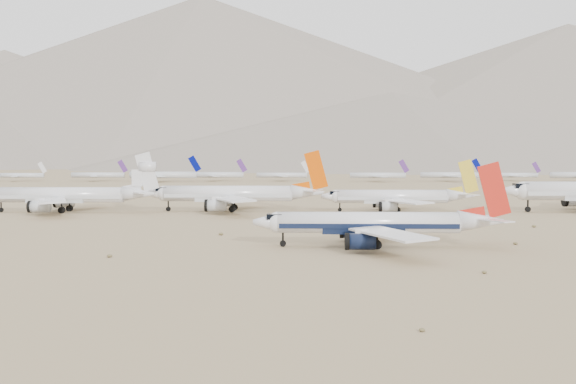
# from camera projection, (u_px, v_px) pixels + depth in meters

# --- Properties ---
(ground) EXTENTS (7000.00, 7000.00, 0.00)m
(ground) POSITION_uv_depth(u_px,v_px,m) (380.00, 245.00, 114.16)
(ground) COLOR olive
(ground) RESTS_ON ground
(main_airliner) EXTENTS (42.50, 41.51, 15.00)m
(main_airliner) POSITION_uv_depth(u_px,v_px,m) (379.00, 224.00, 111.94)
(main_airliner) COLOR silver
(main_airliner) RESTS_ON ground
(row2_gold_tail) EXTENTS (43.03, 42.09, 15.32)m
(row2_gold_tail) POSITION_uv_depth(u_px,v_px,m) (398.00, 197.00, 185.92)
(row2_gold_tail) COLOR silver
(row2_gold_tail) RESTS_ON ground
(row2_orange_tail) EXTENTS (50.34, 49.25, 17.96)m
(row2_orange_tail) POSITION_uv_depth(u_px,v_px,m) (235.00, 194.00, 187.30)
(row2_orange_tail) COLOR silver
(row2_orange_tail) RESTS_ON ground
(row2_white_trijet) EXTENTS (49.24, 48.13, 17.45)m
(row2_white_trijet) POSITION_uv_depth(u_px,v_px,m) (70.00, 195.00, 183.99)
(row2_white_trijet) COLOR silver
(row2_white_trijet) RESTS_ON ground
(distant_storage_row) EXTENTS (606.69, 65.06, 15.67)m
(distant_storage_row) POSITION_uv_depth(u_px,v_px,m) (413.00, 175.00, 430.87)
(distant_storage_row) COLOR silver
(distant_storage_row) RESTS_ON ground
(mountain_range) EXTENTS (7354.00, 3024.00, 470.00)m
(mountain_range) POSITION_uv_depth(u_px,v_px,m) (335.00, 94.00, 1747.60)
(mountain_range) COLOR slate
(mountain_range) RESTS_ON ground
(desert_scrub) EXTENTS (233.60, 121.67, 0.63)m
(desert_scrub) POSITION_uv_depth(u_px,v_px,m) (255.00, 263.00, 92.83)
(desert_scrub) COLOR brown
(desert_scrub) RESTS_ON ground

